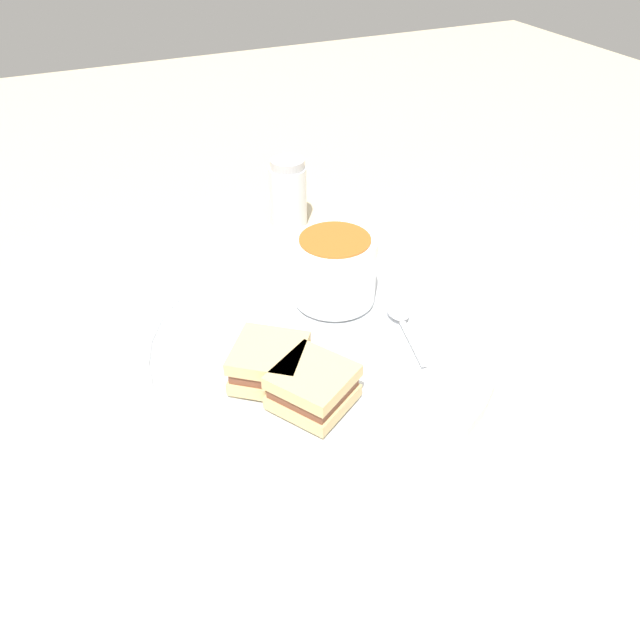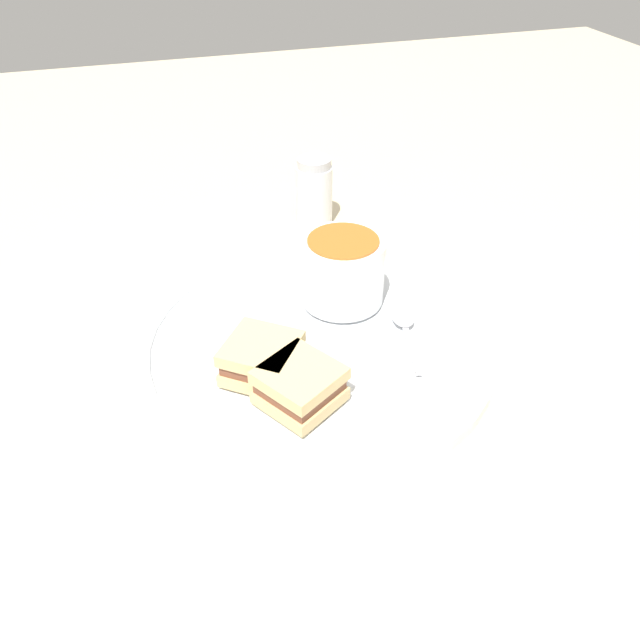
# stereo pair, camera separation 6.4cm
# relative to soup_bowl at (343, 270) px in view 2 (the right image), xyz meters

# --- Properties ---
(ground_plane) EXTENTS (2.40, 2.40, 0.00)m
(ground_plane) POSITION_rel_soup_bowl_xyz_m (0.06, -0.04, -0.06)
(ground_plane) COLOR beige
(plate) EXTENTS (0.36, 0.36, 0.02)m
(plate) POSITION_rel_soup_bowl_xyz_m (0.06, -0.04, -0.05)
(plate) COLOR white
(plate) RESTS_ON ground_plane
(soup_bowl) EXTENTS (0.09, 0.09, 0.08)m
(soup_bowl) POSITION_rel_soup_bowl_xyz_m (0.00, 0.00, 0.00)
(soup_bowl) COLOR white
(soup_bowl) RESTS_ON plate
(spoon) EXTENTS (0.11, 0.04, 0.01)m
(spoon) POSITION_rel_soup_bowl_xyz_m (0.06, 0.05, -0.03)
(spoon) COLOR silver
(spoon) RESTS_ON plate
(sandwich_half_near) EXTENTS (0.09, 0.09, 0.04)m
(sandwich_half_near) POSITION_rel_soup_bowl_xyz_m (0.10, -0.11, -0.02)
(sandwich_half_near) COLOR #DBBC7F
(sandwich_half_near) RESTS_ON plate
(sandwich_half_far) EXTENTS (0.09, 0.09, 0.04)m
(sandwich_half_far) POSITION_rel_soup_bowl_xyz_m (0.14, -0.09, -0.02)
(sandwich_half_far) COLOR #DBBC7F
(sandwich_half_far) RESTS_ON plate
(salt_shaker) EXTENTS (0.05, 0.05, 0.10)m
(salt_shaker) POSITION_rel_soup_bowl_xyz_m (-0.22, 0.03, -0.01)
(salt_shaker) COLOR silver
(salt_shaker) RESTS_ON ground_plane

